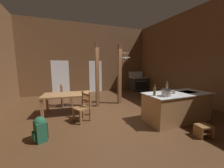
% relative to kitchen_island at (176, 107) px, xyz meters
% --- Properties ---
extents(ground_plane, '(8.70, 9.45, 0.10)m').
position_rel_kitchen_island_xyz_m(ground_plane, '(-1.70, 1.09, -0.50)').
color(ground_plane, '#4C301C').
extents(wall_back, '(8.70, 0.14, 4.35)m').
position_rel_kitchen_island_xyz_m(wall_back, '(-1.70, 5.49, 1.72)').
color(wall_back, brown).
rests_on(wall_back, ground_plane).
extents(wall_right, '(0.14, 9.45, 4.35)m').
position_rel_kitchen_island_xyz_m(wall_right, '(2.32, 1.09, 1.72)').
color(wall_right, brown).
rests_on(wall_right, ground_plane).
extents(glazed_door_back_left, '(1.00, 0.01, 2.05)m').
position_rel_kitchen_island_xyz_m(glazed_door_back_left, '(-3.48, 5.41, 0.57)').
color(glazed_door_back_left, white).
rests_on(glazed_door_back_left, ground_plane).
extents(glazed_panel_back_right, '(0.84, 0.01, 2.05)m').
position_rel_kitchen_island_xyz_m(glazed_panel_back_right, '(-1.30, 5.41, 0.57)').
color(glazed_panel_back_right, white).
rests_on(glazed_panel_back_right, ground_plane).
extents(kitchen_island, '(2.16, 0.96, 0.91)m').
position_rel_kitchen_island_xyz_m(kitchen_island, '(0.00, 0.00, 0.00)').
color(kitchen_island, '#9E7044').
rests_on(kitchen_island, ground_plane).
extents(stove_range, '(1.16, 0.85, 1.32)m').
position_rel_kitchen_island_xyz_m(stove_range, '(1.56, 4.65, 0.03)').
color(stove_range, '#252525').
rests_on(stove_range, ground_plane).
extents(support_post_with_pot_rack, '(0.58, 0.23, 2.70)m').
position_rel_kitchen_island_xyz_m(support_post_with_pot_rack, '(-0.91, 2.39, 1.00)').
color(support_post_with_pot_rack, brown).
rests_on(support_post_with_pot_rack, ground_plane).
extents(support_post_center, '(0.14, 0.14, 2.70)m').
position_rel_kitchen_island_xyz_m(support_post_center, '(-2.01, 2.35, 0.89)').
color(support_post_center, brown).
rests_on(support_post_center, ground_plane).
extents(step_stool, '(0.41, 0.34, 0.30)m').
position_rel_kitchen_island_xyz_m(step_stool, '(-0.18, -1.02, -0.28)').
color(step_stool, brown).
rests_on(step_stool, ground_plane).
extents(dining_table, '(1.80, 1.10, 0.74)m').
position_rel_kitchen_island_xyz_m(dining_table, '(-3.27, 1.94, 0.20)').
color(dining_table, '#9E7044').
rests_on(dining_table, ground_plane).
extents(ladderback_chair_near_window, '(0.48, 0.48, 0.95)m').
position_rel_kitchen_island_xyz_m(ladderback_chair_near_window, '(-3.33, 2.89, -0.00)').
color(ladderback_chair_near_window, brown).
rests_on(ladderback_chair_near_window, ground_plane).
extents(ladderback_chair_by_post, '(0.59, 0.59, 0.95)m').
position_rel_kitchen_island_xyz_m(ladderback_chair_by_post, '(-2.84, 1.07, -0.00)').
color(ladderback_chair_by_post, brown).
rests_on(ladderback_chair_by_post, ground_plane).
extents(backpack, '(0.37, 0.38, 0.60)m').
position_rel_kitchen_island_xyz_m(backpack, '(-3.98, 0.29, -0.14)').
color(backpack, '#1E5138').
rests_on(backpack, ground_plane).
extents(stockpot_on_counter, '(0.35, 0.29, 0.20)m').
position_rel_kitchen_island_xyz_m(stockpot_on_counter, '(-0.66, -0.21, 0.56)').
color(stockpot_on_counter, silver).
rests_on(stockpot_on_counter, kitchen_island).
extents(mixing_bowl_on_counter, '(0.18, 0.18, 0.07)m').
position_rel_kitchen_island_xyz_m(mixing_bowl_on_counter, '(-0.22, -0.02, 0.49)').
color(mixing_bowl_on_counter, '#B2A893').
rests_on(mixing_bowl_on_counter, kitchen_island).
extents(bottle_tall_on_counter, '(0.08, 0.08, 0.34)m').
position_rel_kitchen_island_xyz_m(bottle_tall_on_counter, '(-0.17, 0.29, 0.59)').
color(bottle_tall_on_counter, brown).
rests_on(bottle_tall_on_counter, kitchen_island).
extents(bottle_short_on_counter, '(0.08, 0.08, 0.33)m').
position_rel_kitchen_island_xyz_m(bottle_short_on_counter, '(-0.94, -0.03, 0.59)').
color(bottle_short_on_counter, brown).
rests_on(bottle_short_on_counter, kitchen_island).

